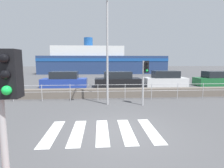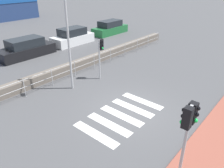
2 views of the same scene
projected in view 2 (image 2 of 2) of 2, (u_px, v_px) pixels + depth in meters
ground_plane at (130, 110)px, 10.95m from camera, size 160.00×160.00×0.00m
sidewalk_brick at (215, 145)px, 8.54m from camera, size 24.00×1.80×0.12m
crosswalk at (121, 116)px, 10.48m from camera, size 4.05×2.40×0.01m
seawall at (56, 73)px, 14.33m from camera, size 25.96×0.55×0.63m
harbor_fence at (64, 71)px, 13.65m from camera, size 23.40×0.04×1.08m
traffic_light_near at (189, 122)px, 6.40m from camera, size 0.58×0.41×2.74m
traffic_light_far at (100, 50)px, 13.52m from camera, size 0.34×0.32×2.59m
streetlamp at (70, 25)px, 11.27m from camera, size 0.32×1.32×6.01m
parked_car_black at (26, 49)px, 18.03m from camera, size 4.58×1.84×1.52m
parked_car_white at (73, 37)px, 21.42m from camera, size 4.24×1.79×1.57m
parked_car_green at (110, 28)px, 25.27m from camera, size 4.57×1.73×1.51m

